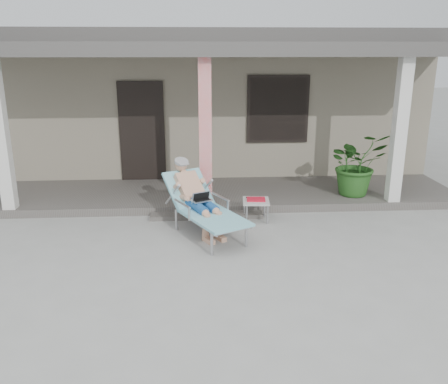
{
  "coord_description": "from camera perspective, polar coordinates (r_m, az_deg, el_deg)",
  "views": [
    {
      "loc": [
        -0.19,
        -6.12,
        2.9
      ],
      "look_at": [
        0.23,
        0.6,
        0.85
      ],
      "focal_mm": 38.0,
      "sensor_mm": 36.0,
      "label": 1
    }
  ],
  "objects": [
    {
      "name": "side_table",
      "position": [
        8.23,
        3.86,
        -1.21
      ],
      "size": [
        0.49,
        0.49,
        0.41
      ],
      "rotation": [
        0.0,
        0.0,
        -0.09
      ],
      "color": "#B7B7B2",
      "rests_on": "ground"
    },
    {
      "name": "potted_palm",
      "position": [
        9.5,
        15.65,
        3.3
      ],
      "size": [
        1.26,
        1.15,
        1.23
      ],
      "primitive_type": "imported",
      "rotation": [
        0.0,
        0.0,
        0.19
      ],
      "color": "#26591E",
      "rests_on": "porch_deck"
    },
    {
      "name": "lounger",
      "position": [
        7.59,
        -2.92,
        0.4
      ],
      "size": [
        1.44,
        1.9,
        1.21
      ],
      "rotation": [
        0.0,
        0.0,
        0.48
      ],
      "color": "#B7B7BC",
      "rests_on": "ground"
    },
    {
      "name": "porch_overhang",
      "position": [
        9.07,
        -2.51,
        16.21
      ],
      "size": [
        10.0,
        2.3,
        2.85
      ],
      "color": "silver",
      "rests_on": "porch_deck"
    },
    {
      "name": "house",
      "position": [
        12.68,
        -2.79,
        11.32
      ],
      "size": [
        10.4,
        5.4,
        3.3
      ],
      "color": "gray",
      "rests_on": "ground"
    },
    {
      "name": "porch_step",
      "position": [
        8.47,
        -2.11,
        -2.84
      ],
      "size": [
        2.0,
        0.3,
        0.07
      ],
      "primitive_type": "cube",
      "color": "#605B56",
      "rests_on": "ground"
    },
    {
      "name": "ground",
      "position": [
        6.77,
        -1.67,
        -8.42
      ],
      "size": [
        60.0,
        60.0,
        0.0
      ],
      "primitive_type": "plane",
      "color": "#9E9E99",
      "rests_on": "ground"
    },
    {
      "name": "porch_deck",
      "position": [
        9.55,
        -2.31,
        -0.3
      ],
      "size": [
        10.0,
        2.0,
        0.15
      ],
      "primitive_type": "cube",
      "color": "#605B56",
      "rests_on": "ground"
    }
  ]
}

